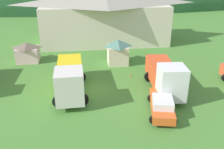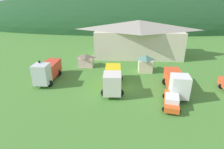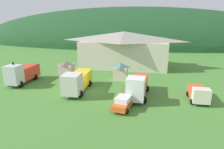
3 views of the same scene
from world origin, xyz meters
name	(u,v)px [view 2 (image 2 of 3)]	position (x,y,z in m)	size (l,w,h in m)	color
ground_plane	(125,88)	(0.00, 0.00, 0.00)	(200.00, 200.00, 0.00)	#477F33
forested_hill_backdrop	(124,24)	(0.00, 69.79, 0.00)	(158.03, 60.00, 33.04)	#1E4723
depot_building	(138,38)	(3.09, 17.48, 4.26)	(21.09, 9.66, 8.27)	beige
play_shed_cream	(145,63)	(3.83, 7.20, 1.66)	(2.71, 2.68, 3.22)	beige
play_shed_pink	(86,60)	(-7.79, 9.29, 1.35)	(3.02, 2.45, 2.62)	beige
tow_truck_silver	(47,71)	(-12.93, 1.85, 1.85)	(3.14, 7.20, 3.70)	silver
flatbed_truck_yellow	(113,78)	(-1.93, -0.43, 1.77)	(3.43, 8.28, 3.46)	silver
heavy_rig_white	(176,82)	(7.41, -1.08, 1.76)	(3.44, 7.85, 3.62)	white
service_pickup_orange	(171,100)	(5.98, -4.86, 0.83)	(2.93, 5.42, 1.66)	#DD5821
traffic_light_west	(41,70)	(-13.36, 0.50, 2.50)	(0.20, 0.32, 4.07)	#4C4C51
traffic_cone_near_pickup	(153,80)	(4.79, 3.21, 0.00)	(0.36, 0.36, 0.53)	orange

